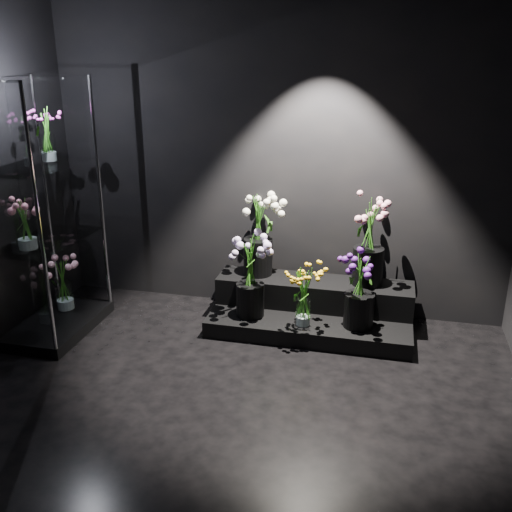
% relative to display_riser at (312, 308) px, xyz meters
% --- Properties ---
extents(floor, '(4.00, 4.00, 0.00)m').
position_rel_display_riser_xyz_m(floor, '(-0.39, -1.66, -0.16)').
color(floor, black).
rests_on(floor, ground).
extents(wall_back, '(4.00, 0.00, 4.00)m').
position_rel_display_riser_xyz_m(wall_back, '(-0.39, 0.34, 1.24)').
color(wall_back, black).
rests_on(wall_back, floor).
extents(display_riser, '(1.69, 0.75, 0.38)m').
position_rel_display_riser_xyz_m(display_riser, '(0.00, 0.00, 0.00)').
color(display_riser, black).
rests_on(display_riser, floor).
extents(display_case, '(0.56, 0.94, 2.07)m').
position_rel_display_riser_xyz_m(display_case, '(-2.09, -0.60, 0.88)').
color(display_case, black).
rests_on(display_case, floor).
extents(bouquet_orange_bells, '(0.26, 0.26, 0.52)m').
position_rel_display_riser_xyz_m(bouquet_orange_bells, '(-0.03, -0.30, 0.26)').
color(bouquet_orange_bells, white).
rests_on(bouquet_orange_bells, display_riser).
extents(bouquet_lilac, '(0.38, 0.38, 0.68)m').
position_rel_display_riser_xyz_m(bouquet_lilac, '(-0.49, -0.22, 0.37)').
color(bouquet_lilac, black).
rests_on(bouquet_lilac, display_riser).
extents(bouquet_purple, '(0.36, 0.36, 0.60)m').
position_rel_display_riser_xyz_m(bouquet_purple, '(0.41, -0.22, 0.31)').
color(bouquet_purple, black).
rests_on(bouquet_purple, display_riser).
extents(bouquet_cream_roses, '(0.42, 0.42, 0.72)m').
position_rel_display_riser_xyz_m(bouquet_cream_roses, '(-0.51, 0.14, 0.65)').
color(bouquet_cream_roses, black).
rests_on(bouquet_cream_roses, display_riser).
extents(bouquet_pink_roses, '(0.40, 0.40, 0.74)m').
position_rel_display_riser_xyz_m(bouquet_pink_roses, '(0.44, 0.13, 0.63)').
color(bouquet_pink_roses, black).
rests_on(bouquet_pink_roses, display_riser).
extents(bouquet_case_pink, '(0.35, 0.35, 0.39)m').
position_rel_display_riser_xyz_m(bouquet_case_pink, '(-2.11, -0.81, 0.86)').
color(bouquet_case_pink, white).
rests_on(bouquet_case_pink, display_case).
extents(bouquet_case_magenta, '(0.25, 0.25, 0.42)m').
position_rel_display_riser_xyz_m(bouquet_case_magenta, '(-2.09, -0.42, 1.48)').
color(bouquet_case_magenta, white).
rests_on(bouquet_case_magenta, display_case).
extents(bouquet_case_base_pink, '(0.35, 0.35, 0.45)m').
position_rel_display_riser_xyz_m(bouquet_case_base_pink, '(-2.14, -0.38, 0.18)').
color(bouquet_case_base_pink, white).
rests_on(bouquet_case_base_pink, display_case).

